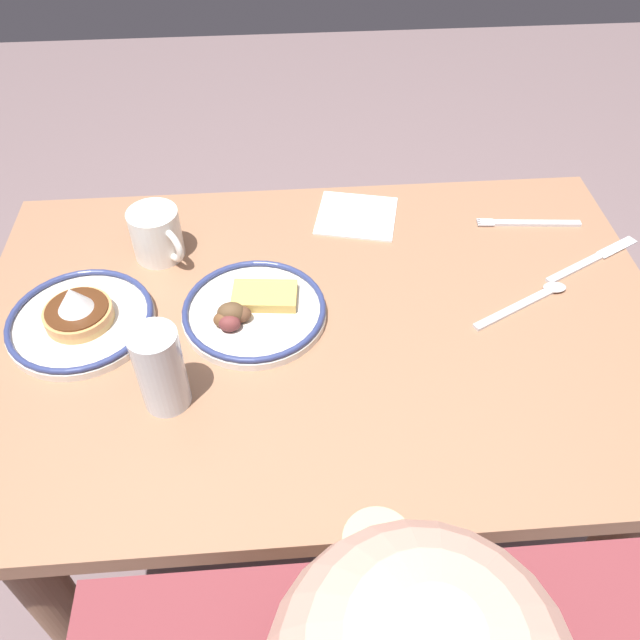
{
  "coord_description": "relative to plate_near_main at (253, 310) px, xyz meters",
  "views": [
    {
      "loc": [
        0.06,
        0.74,
        1.5
      ],
      "look_at": [
        0.01,
        0.03,
        0.76
      ],
      "focal_mm": 36.48,
      "sensor_mm": 36.0,
      "label": 1
    }
  ],
  "objects": [
    {
      "name": "ground_plane",
      "position": [
        -0.11,
        0.02,
        -0.75
      ],
      "size": [
        6.0,
        6.0,
        0.0
      ],
      "primitive_type": "plane",
      "color": "#725D5E"
    },
    {
      "name": "plate_near_main",
      "position": [
        0.0,
        0.0,
        0.0
      ],
      "size": [
        0.24,
        0.24,
        0.05
      ],
      "color": "silver",
      "rests_on": "dining_table"
    },
    {
      "name": "plate_center_pancakes",
      "position": [
        0.28,
        0.0,
        0.0
      ],
      "size": [
        0.24,
        0.24,
        0.08
      ],
      "color": "silver",
      "rests_on": "dining_table"
    },
    {
      "name": "drinking_glass",
      "position": [
        0.13,
        0.16,
        0.05
      ],
      "size": [
        0.07,
        0.07,
        0.14
      ],
      "color": "silver",
      "rests_on": "dining_table"
    },
    {
      "name": "butter_knife",
      "position": [
        -0.61,
        -0.09,
        -0.01
      ],
      "size": [
        0.2,
        0.12,
        0.01
      ],
      "color": "silver",
      "rests_on": "dining_table"
    },
    {
      "name": "fork_near",
      "position": [
        -0.53,
        -0.21,
        -0.01
      ],
      "size": [
        0.2,
        0.03,
        0.01
      ],
      "color": "silver",
      "rests_on": "dining_table"
    },
    {
      "name": "dining_table",
      "position": [
        -0.11,
        0.02,
        -0.17
      ],
      "size": [
        1.15,
        0.77,
        0.73
      ],
      "color": "#96694C",
      "rests_on": "ground_plane"
    },
    {
      "name": "coffee_mug",
      "position": [
        0.17,
        -0.17,
        0.03
      ],
      "size": [
        0.1,
        0.11,
        0.09
      ],
      "color": "white",
      "rests_on": "dining_table"
    },
    {
      "name": "paper_napkin",
      "position": [
        -0.2,
        -0.26,
        -0.01
      ],
      "size": [
        0.18,
        0.17,
        0.0
      ],
      "primitive_type": "cube",
      "rotation": [
        0.0,
        0.0,
        -0.24
      ],
      "color": "white",
      "rests_on": "dining_table"
    },
    {
      "name": "tea_spoon",
      "position": [
        -0.47,
        -0.0,
        -0.01
      ],
      "size": [
        0.18,
        0.1,
        0.01
      ],
      "color": "silver",
      "rests_on": "dining_table"
    }
  ]
}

